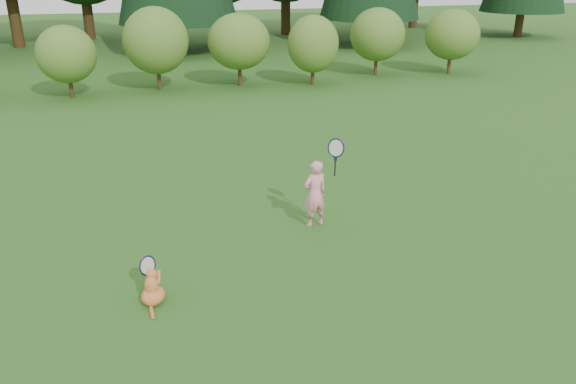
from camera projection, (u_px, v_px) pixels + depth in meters
name	position (u px, v px, depth m)	size (l,w,h in m)	color
ground	(290.00, 252.00, 8.91)	(100.00, 100.00, 0.00)	#285718
shrub_row	(190.00, 50.00, 19.97)	(28.00, 3.00, 2.80)	#487725
child	(316.00, 192.00, 9.59)	(0.68, 0.45, 1.79)	pink
cat	(152.00, 285.00, 7.50)	(0.51, 0.72, 0.72)	#C86D26
tennis_ball	(316.00, 189.00, 9.72)	(0.07, 0.07, 0.07)	yellow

